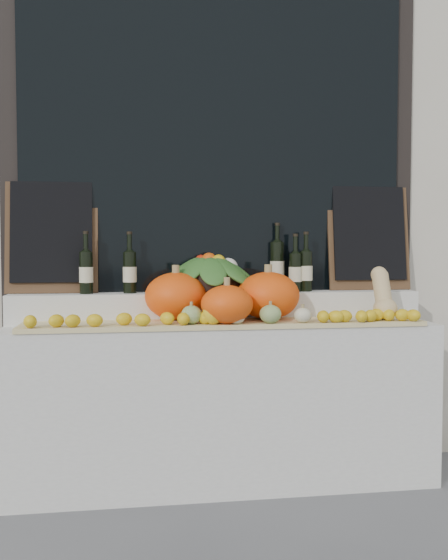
# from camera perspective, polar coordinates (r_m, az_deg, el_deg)

# --- Properties ---
(storefront_facade) EXTENTS (7.00, 0.94, 4.50)m
(storefront_facade) POSITION_cam_1_polar(r_m,az_deg,el_deg) (4.20, -1.71, 16.11)
(storefront_facade) COLOR beige
(storefront_facade) RESTS_ON ground
(display_sill) EXTENTS (2.30, 0.55, 0.88)m
(display_sill) POSITION_cam_1_polar(r_m,az_deg,el_deg) (3.49, -0.19, -11.17)
(display_sill) COLOR silver
(display_sill) RESTS_ON ground
(rear_tier) EXTENTS (2.30, 0.25, 0.16)m
(rear_tier) POSITION_cam_1_polar(r_m,az_deg,el_deg) (3.54, -0.55, -2.40)
(rear_tier) COLOR silver
(rear_tier) RESTS_ON display_sill
(straw_bedding) EXTENTS (2.10, 0.32, 0.02)m
(straw_bedding) POSITION_cam_1_polar(r_m,az_deg,el_deg) (3.28, 0.13, -4.02)
(straw_bedding) COLOR tan
(straw_bedding) RESTS_ON display_sill
(pumpkin_left) EXTENTS (0.34, 0.34, 0.25)m
(pumpkin_left) POSITION_cam_1_polar(r_m,az_deg,el_deg) (3.35, -4.43, -1.48)
(pumpkin_left) COLOR #FD540D
(pumpkin_left) RESTS_ON straw_bedding
(pumpkin_right) EXTENTS (0.43, 0.43, 0.26)m
(pumpkin_right) POSITION_cam_1_polar(r_m,az_deg,el_deg) (3.38, 4.05, -1.42)
(pumpkin_right) COLOR #FD540D
(pumpkin_right) RESTS_ON straw_bedding
(pumpkin_center) EXTENTS (0.35, 0.35, 0.20)m
(pumpkin_center) POSITION_cam_1_polar(r_m,az_deg,el_deg) (3.18, 0.27, -2.24)
(pumpkin_center) COLOR #FD540D
(pumpkin_center) RESTS_ON straw_bedding
(butternut_squash) EXTENTS (0.13, 0.20, 0.28)m
(butternut_squash) POSITION_cam_1_polar(r_m,az_deg,el_deg) (3.48, 14.34, -1.40)
(butternut_squash) COLOR tan
(butternut_squash) RESTS_ON straw_bedding
(decorative_gourds) EXTENTS (0.67, 0.14, 0.14)m
(decorative_gourds) POSITION_cam_1_polar(r_m,az_deg,el_deg) (3.17, 1.26, -3.16)
(decorative_gourds) COLOR #30671F
(decorative_gourds) RESTS_ON straw_bedding
(lemon_heap) EXTENTS (2.20, 0.16, 0.06)m
(lemon_heap) POSITION_cam_1_polar(r_m,az_deg,el_deg) (3.17, 0.44, -3.46)
(lemon_heap) COLOR gold
(lemon_heap) RESTS_ON straw_bedding
(produce_bowl) EXTENTS (0.57, 0.57, 0.23)m
(produce_bowl) POSITION_cam_1_polar(r_m,az_deg,el_deg) (3.51, -1.38, 0.66)
(produce_bowl) COLOR black
(produce_bowl) RESTS_ON rear_tier
(wine_bottle_far_left) EXTENTS (0.08, 0.08, 0.34)m
(wine_bottle_far_left) POSITION_cam_1_polar(r_m,az_deg,el_deg) (3.48, -12.49, 0.72)
(wine_bottle_far_left) COLOR black
(wine_bottle_far_left) RESTS_ON rear_tier
(wine_bottle_near_left) EXTENTS (0.08, 0.08, 0.34)m
(wine_bottle_near_left) POSITION_cam_1_polar(r_m,az_deg,el_deg) (3.49, -8.62, 0.75)
(wine_bottle_near_left) COLOR black
(wine_bottle_near_left) RESTS_ON rear_tier
(wine_bottle_tall) EXTENTS (0.08, 0.08, 0.40)m
(wine_bottle_tall) POSITION_cam_1_polar(r_m,az_deg,el_deg) (3.65, 4.88, 1.29)
(wine_bottle_tall) COLOR black
(wine_bottle_tall) RESTS_ON rear_tier
(wine_bottle_near_right) EXTENTS (0.08, 0.08, 0.33)m
(wine_bottle_near_right) POSITION_cam_1_polar(r_m,az_deg,el_deg) (3.60, 6.54, 0.77)
(wine_bottle_near_right) COLOR black
(wine_bottle_near_right) RESTS_ON rear_tier
(wine_bottle_far_right) EXTENTS (0.08, 0.08, 0.34)m
(wine_bottle_far_right) POSITION_cam_1_polar(r_m,az_deg,el_deg) (3.62, 7.50, 0.87)
(wine_bottle_far_right) COLOR black
(wine_bottle_far_right) RESTS_ON rear_tier
(chalkboard_left) EXTENTS (0.50, 0.11, 0.62)m
(chalkboard_left) POSITION_cam_1_polar(r_m,az_deg,el_deg) (3.58, -15.48, 4.00)
(chalkboard_left) COLOR #4C331E
(chalkboard_left) RESTS_ON rear_tier
(chalkboard_right) EXTENTS (0.50, 0.11, 0.62)m
(chalkboard_right) POSITION_cam_1_polar(r_m,az_deg,el_deg) (3.83, 13.10, 3.96)
(chalkboard_right) COLOR #4C331E
(chalkboard_right) RESTS_ON rear_tier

